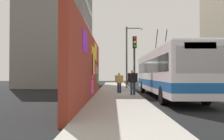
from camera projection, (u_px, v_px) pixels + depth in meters
ground_plane at (138, 95)px, 17.76m from camera, size 80.00×80.00×0.00m
sidewalk_slab at (117, 94)px, 17.77m from camera, size 48.00×3.20×0.15m
graffiti_wall at (89, 67)px, 14.16m from camera, size 14.63×0.32×4.06m
building_far_left at (59, 28)px, 31.76m from camera, size 12.73×7.89×15.82m
city_bus at (166, 72)px, 16.19m from camera, size 12.71×2.50×4.96m
parked_car_red at (210, 83)px, 21.42m from camera, size 4.14×1.91×1.58m
parked_car_silver at (191, 81)px, 26.66m from camera, size 4.40×1.90×1.58m
pedestrian_at_curb at (133, 80)px, 16.39m from camera, size 0.24×0.77×1.76m
pedestrian_midblock at (119, 81)px, 18.13m from camera, size 0.22×0.64×1.57m
traffic_light at (134, 55)px, 16.78m from camera, size 0.49×0.28×4.18m
street_lamp at (129, 53)px, 24.68m from camera, size 0.44×1.81×6.47m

